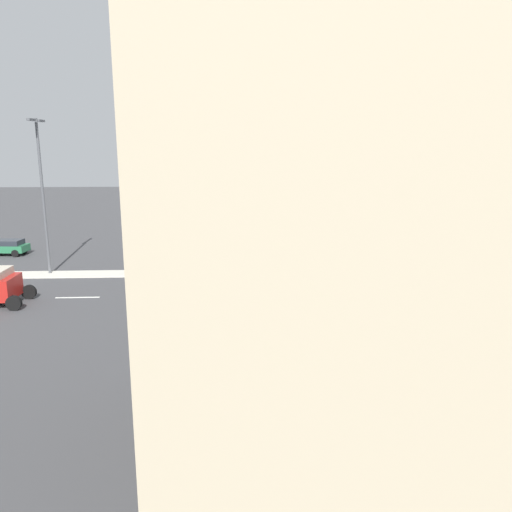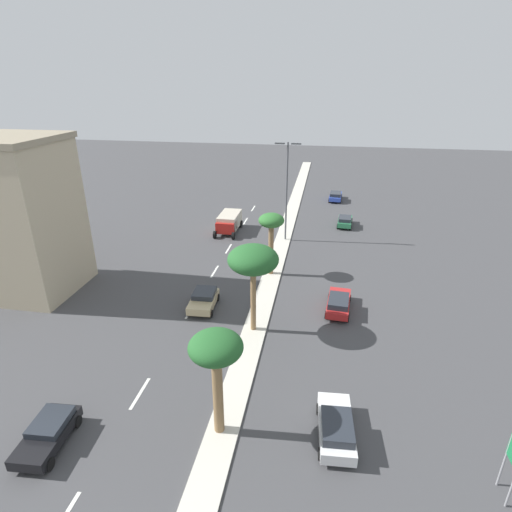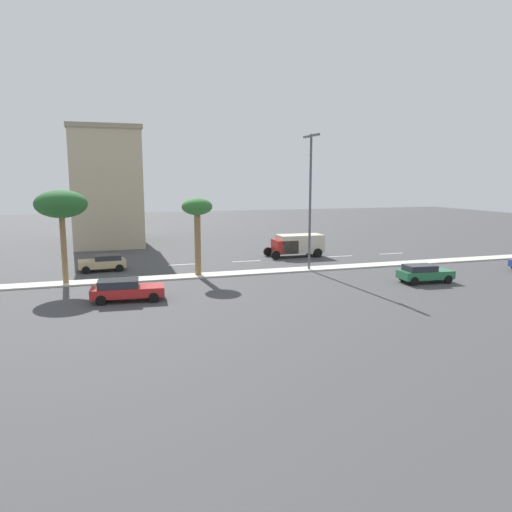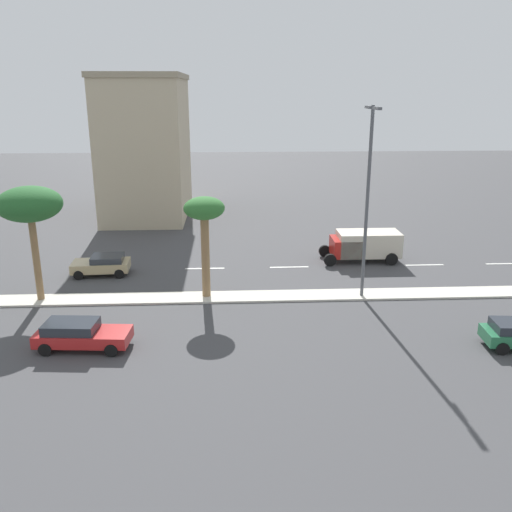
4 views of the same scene
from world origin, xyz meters
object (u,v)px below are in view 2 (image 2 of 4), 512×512
(sedan_red_inboard, at_px, (339,303))
(sedan_white_center, at_px, (336,427))
(street_lamp_outboard, at_px, (287,185))
(sedan_black_right, at_px, (48,433))
(sedan_tan_far, at_px, (204,300))
(sedan_blue_rear, at_px, (336,196))
(box_truck, at_px, (229,222))
(sedan_green_outboard, at_px, (345,221))
(palm_tree_rear, at_px, (253,261))
(palm_tree_front, at_px, (271,224))
(palm_tree_near, at_px, (216,353))

(sedan_red_inboard, bearing_deg, sedan_white_center, -91.11)
(street_lamp_outboard, height_order, sedan_white_center, street_lamp_outboard)
(sedan_black_right, relative_size, sedan_tan_far, 1.05)
(sedan_blue_rear, height_order, box_truck, box_truck)
(sedan_white_center, distance_m, sedan_red_inboard, 13.53)
(sedan_red_inboard, bearing_deg, sedan_black_right, -132.79)
(sedan_black_right, distance_m, sedan_tan_far, 15.65)
(sedan_black_right, distance_m, sedan_blue_rear, 52.73)
(street_lamp_outboard, distance_m, sedan_blue_rear, 20.36)
(sedan_white_center, bearing_deg, sedan_green_outboard, 87.91)
(palm_tree_rear, xyz_separation_m, box_truck, (-6.93, 21.27, -4.62))
(palm_tree_rear, xyz_separation_m, sedan_green_outboard, (7.49, 25.84, -5.13))
(palm_tree_front, height_order, sedan_green_outboard, palm_tree_front)
(palm_tree_near, height_order, palm_tree_rear, palm_tree_rear)
(sedan_green_outboard, distance_m, sedan_blue_rear, 12.29)
(palm_tree_near, xyz_separation_m, box_truck, (-6.84, 31.36, -4.00))
(palm_tree_front, bearing_deg, sedan_black_right, -111.27)
(palm_tree_rear, xyz_separation_m, sedan_tan_far, (-4.74, 2.69, -5.13))
(sedan_black_right, distance_m, box_truck, 33.76)
(palm_tree_near, xyz_separation_m, sedan_blue_rear, (6.42, 48.17, -4.50))
(palm_tree_front, bearing_deg, sedan_green_outboard, 64.53)
(palm_tree_front, distance_m, street_lamp_outboard, 9.65)
(street_lamp_outboard, distance_m, box_truck, 9.25)
(palm_tree_front, distance_m, sedan_red_inboard, 9.88)
(sedan_green_outboard, xyz_separation_m, sedan_blue_rear, (-1.17, 12.24, 0.01))
(sedan_blue_rear, bearing_deg, palm_tree_rear, -99.43)
(sedan_black_right, bearing_deg, box_truck, 86.85)
(sedan_red_inboard, bearing_deg, sedan_blue_rear, 90.23)
(palm_tree_rear, distance_m, street_lamp_outboard, 19.54)
(palm_tree_front, height_order, box_truck, palm_tree_front)
(palm_tree_near, xyz_separation_m, sedan_red_inboard, (6.55, 14.13, -4.50))
(street_lamp_outboard, bearing_deg, palm_tree_rear, -91.10)
(sedan_green_outboard, bearing_deg, sedan_blue_rear, 95.44)
(palm_tree_front, distance_m, sedan_tan_far, 9.75)
(sedan_green_outboard, height_order, sedan_blue_rear, sedan_blue_rear)
(sedan_tan_far, bearing_deg, palm_tree_front, 57.35)
(street_lamp_outboard, xyz_separation_m, sedan_tan_far, (-5.11, -16.84, -5.90))
(sedan_red_inboard, bearing_deg, palm_tree_near, -114.88)
(palm_tree_near, bearing_deg, sedan_green_outboard, 78.09)
(box_truck, bearing_deg, sedan_tan_far, -83.27)
(sedan_white_center, height_order, sedan_red_inboard, sedan_white_center)
(sedan_blue_rear, bearing_deg, street_lamp_outboard, -107.79)
(palm_tree_rear, bearing_deg, box_truck, 108.04)
(sedan_green_outboard, bearing_deg, street_lamp_outboard, -138.42)
(sedan_blue_rear, bearing_deg, sedan_green_outboard, -84.56)
(box_truck, bearing_deg, sedan_red_inboard, -52.14)
(sedan_blue_rear, xyz_separation_m, sedan_tan_far, (-11.06, -35.39, -0.01))
(palm_tree_near, distance_m, sedan_green_outboard, 37.00)
(sedan_green_outboard, bearing_deg, sedan_white_center, -92.09)
(street_lamp_outboard, distance_m, sedan_green_outboard, 11.20)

